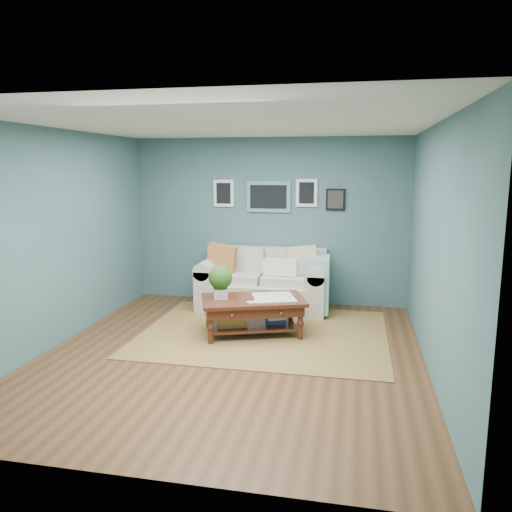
# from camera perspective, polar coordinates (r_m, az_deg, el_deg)

# --- Properties ---
(room_shell) EXTENTS (5.00, 5.02, 2.70)m
(room_shell) POSITION_cam_1_polar(r_m,az_deg,el_deg) (5.84, -2.70, 1.62)
(room_shell) COLOR brown
(room_shell) RESTS_ON ground
(area_rug) EXTENTS (3.26, 2.61, 0.01)m
(area_rug) POSITION_cam_1_polar(r_m,az_deg,el_deg) (6.85, 0.95, -8.76)
(area_rug) COLOR brown
(area_rug) RESTS_ON ground
(loveseat) EXTENTS (2.05, 0.93, 1.05)m
(loveseat) POSITION_cam_1_polar(r_m,az_deg,el_deg) (7.89, 1.46, -3.04)
(loveseat) COLOR beige
(loveseat) RESTS_ON ground
(coffee_table) EXTENTS (1.53, 1.19, 0.94)m
(coffee_table) POSITION_cam_1_polar(r_m,az_deg,el_deg) (6.67, -0.97, -5.57)
(coffee_table) COLOR black
(coffee_table) RESTS_ON ground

